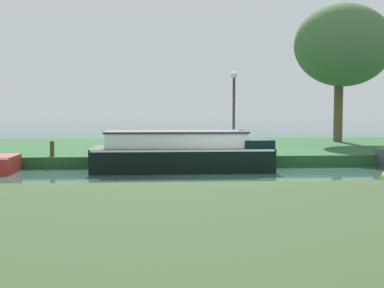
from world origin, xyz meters
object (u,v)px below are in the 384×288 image
Objects in this scene: mooring_post_near at (52,149)px; willow_tree_left at (343,46)px; lamp_post at (234,103)px; black_cruiser at (183,153)px.

willow_tree_left is at bearing 25.07° from mooring_post_near.
willow_tree_left reaches higher than mooring_post_near.
willow_tree_left is at bearing 41.77° from lamp_post.
black_cruiser is at bearing -138.26° from willow_tree_left.
mooring_post_near is at bearing -154.93° from willow_tree_left.
black_cruiser is 11.47m from willow_tree_left.
black_cruiser reaches higher than mooring_post_near.
willow_tree_left is 8.41m from lamp_post.
black_cruiser is at bearing -15.10° from mooring_post_near.
black_cruiser is 0.91× the size of willow_tree_left.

